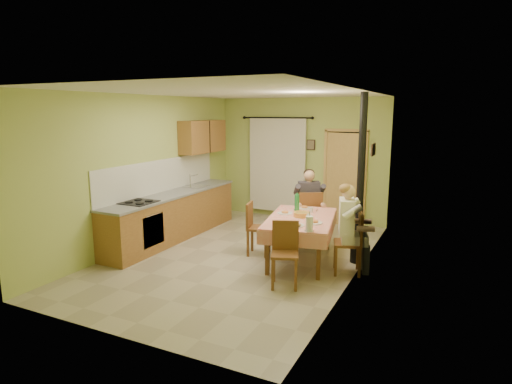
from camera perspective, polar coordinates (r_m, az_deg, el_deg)
The scene contains 17 objects.
floor at distance 7.58m, azimuth -2.05°, elevation -8.55°, with size 4.00×6.00×0.01m, color tan.
room_shell at distance 7.18m, azimuth -2.15°, elevation 5.29°, with size 4.04×6.04×2.82m.
kitchen_run at distance 8.65m, azimuth -10.89°, elevation -2.97°, with size 0.64×3.64×1.56m.
upper_cabinets at distance 9.56m, azimuth -7.08°, elevation 7.35°, with size 0.35×1.40×0.70m, color brown.
curtain at distance 10.09m, azimuth 2.83°, elevation 3.67°, with size 1.70×0.07×2.22m.
doorway at distance 9.63m, azimuth 11.62°, elevation 1.86°, with size 0.96×0.27×2.15m.
dining_table at distance 7.26m, azimuth 5.93°, elevation -6.30°, with size 1.37×1.93×0.76m.
tableware at distance 7.05m, azimuth 5.99°, elevation -3.16°, with size 0.91×1.57×0.33m.
chair_far at distance 8.34m, azimuth 7.01°, elevation -4.70°, with size 0.61×0.61×1.01m.
chair_near at distance 6.28m, azimuth 3.85°, elevation -9.93°, with size 0.49×0.49×0.94m.
chair_right at distance 6.90m, azimuth 12.18°, elevation -8.21°, with size 0.52×0.52×0.97m.
chair_left at distance 7.59m, azimuth 0.26°, elevation -6.22°, with size 0.45×0.45×0.93m.
man_far at distance 8.22m, azimuth 7.09°, elevation -0.72°, with size 0.65×0.62×1.39m.
man_right at distance 6.73m, azimuth 12.26°, elevation -3.46°, with size 0.57×0.64×1.39m.
stove_flue at distance 7.22m, azimuth 13.65°, elevation -1.37°, with size 0.24×0.24×2.80m.
picture_back at distance 9.82m, azimuth 7.34°, elevation 6.26°, with size 0.19×0.03×0.23m, color black.
picture_right at distance 7.67m, azimuth 15.39°, elevation 5.48°, with size 0.03×0.31×0.21m, color brown.
Camera 1 is at (3.35, -6.32, 2.50)m, focal length 30.00 mm.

